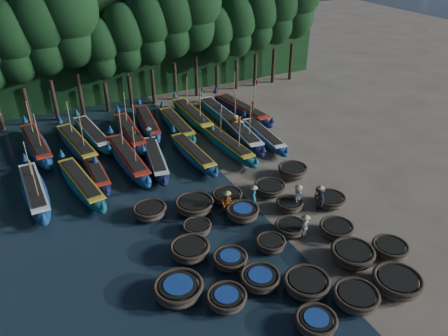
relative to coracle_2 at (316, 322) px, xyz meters
name	(u,v)px	position (x,y,z in m)	size (l,w,h in m)	color
ground	(256,207)	(2.41, 9.40, -0.42)	(120.00, 120.00, 0.00)	#7E6F5C
foliage_wall	(138,44)	(2.41, 32.90, 4.58)	(40.00, 3.00, 10.00)	black
coracle_2	(316,322)	(0.00, 0.00, 0.00)	(1.95, 1.95, 0.73)	brown
coracle_3	(356,297)	(2.61, 0.33, 0.01)	(2.46, 2.46, 0.75)	brown
coracle_4	(397,282)	(5.05, 0.12, 0.05)	(2.58, 2.58, 0.83)	brown
coracle_5	(226,298)	(-2.92, 3.09, -0.04)	(2.08, 2.08, 0.66)	brown
coracle_6	(260,279)	(-0.84, 3.45, -0.01)	(2.49, 2.49, 0.71)	brown
coracle_7	(307,284)	(1.01, 2.09, 0.02)	(2.37, 2.37, 0.78)	brown
coracle_8	(352,255)	(4.45, 2.70, 0.06)	(2.84, 2.84, 0.84)	brown
coracle_9	(390,249)	(6.70, 2.22, -0.03)	(2.44, 2.44, 0.70)	brown
coracle_10	(178,289)	(-4.77, 4.58, 0.06)	(2.97, 2.97, 0.83)	brown
coracle_11	(230,259)	(-1.52, 5.41, -0.03)	(2.03, 2.03, 0.68)	brown
coracle_12	(271,244)	(1.11, 5.56, -0.05)	(2.00, 2.00, 0.65)	brown
coracle_13	(290,228)	(2.88, 6.24, -0.04)	(1.84, 1.84, 0.67)	brown
coracle_14	(336,229)	(5.17, 4.88, -0.01)	(2.26, 2.26, 0.72)	brown
coracle_15	(190,250)	(-3.14, 7.00, 0.03)	(2.61, 2.61, 0.80)	brown
coracle_16	(197,228)	(-1.98, 8.70, -0.05)	(1.74, 1.74, 0.66)	brown
coracle_17	(243,212)	(1.08, 8.73, 0.04)	(2.12, 2.12, 0.80)	brown
coracle_18	(290,205)	(4.19, 8.22, -0.05)	(1.95, 1.95, 0.65)	brown
coracle_19	(330,200)	(6.75, 7.44, -0.02)	(2.02, 2.02, 0.71)	brown
coracle_20	(150,211)	(-3.94, 11.46, 0.01)	(2.50, 2.50, 0.76)	brown
coracle_21	(194,205)	(-1.25, 10.77, 0.04)	(2.47, 2.47, 0.80)	brown
coracle_22	(227,196)	(1.10, 10.85, -0.04)	(2.26, 2.26, 0.66)	brown
coracle_23	(270,188)	(4.05, 10.37, -0.02)	(2.61, 2.61, 0.71)	brown
coracle_24	(293,171)	(6.65, 11.45, 0.06)	(2.12, 2.12, 0.84)	brown
long_boat_0	(35,191)	(-10.00, 16.82, 0.15)	(1.76, 8.56, 3.64)	navy
long_boat_1	(81,183)	(-7.09, 16.42, 0.14)	(2.65, 8.35, 1.49)	navy
long_boat_2	(95,170)	(-5.86, 17.85, 0.07)	(1.38, 7.43, 1.31)	#0E1036
long_boat_3	(128,159)	(-3.34, 18.27, 0.20)	(1.91, 9.18, 3.90)	navy
long_boat_4	(156,159)	(-1.48, 17.46, 0.11)	(2.66, 7.83, 1.40)	#0E1036
long_boat_5	(193,153)	(1.34, 17.01, 0.11)	(1.67, 7.93, 1.40)	navy
long_boat_6	(228,145)	(4.30, 17.00, 0.14)	(2.01, 8.33, 3.54)	navy
long_boat_7	(240,132)	(6.22, 18.51, 0.19)	(2.35, 9.02, 3.84)	#0E1036
long_boat_8	(264,136)	(7.73, 17.21, 0.10)	(1.85, 7.74, 1.37)	navy
long_boat_9	(36,145)	(-9.11, 23.77, 0.18)	(2.30, 8.94, 3.81)	navy
long_boat_10	(77,144)	(-6.25, 22.41, 0.17)	(2.69, 8.74, 3.74)	navy
long_boat_11	(92,134)	(-4.76, 23.79, 0.14)	(2.40, 8.35, 1.48)	navy
long_boat_12	(130,133)	(-1.92, 22.62, 0.17)	(1.79, 8.73, 3.71)	navy
long_boat_13	(148,123)	(0.02, 23.84, 0.14)	(2.46, 8.35, 1.48)	navy
long_boat_14	(177,124)	(2.18, 22.46, 0.12)	(1.59, 8.15, 1.43)	navy
long_boat_15	(192,116)	(4.07, 23.51, 0.18)	(1.62, 8.99, 3.82)	navy
long_boat_16	(220,114)	(6.49, 22.70, 0.18)	(1.59, 8.96, 1.58)	navy
long_boat_17	(241,110)	(8.64, 22.63, 0.20)	(2.73, 9.14, 3.91)	#0E1036
fisherman_0	(298,196)	(4.75, 8.20, 0.44)	(0.93, 0.87, 1.80)	beige
fisherman_1	(254,196)	(2.28, 9.48, 0.46)	(0.63, 0.67, 1.73)	#195A6B
fisherman_2	(227,203)	(0.41, 9.51, 0.46)	(1.03, 1.01, 1.87)	#AD4E17
fisherman_3	(319,198)	(5.82, 7.41, 0.46)	(0.86, 1.21, 1.89)	black
fisherman_4	(305,226)	(3.35, 5.51, 0.41)	(0.96, 0.71, 1.72)	beige
fisherman_5	(149,137)	(-0.89, 20.69, 0.40)	(0.52, 1.47, 1.77)	#195A6B
fisherman_6	(235,124)	(6.29, 19.47, 0.50)	(0.90, 0.64, 1.93)	#AD4E17
tree_2	(12,42)	(-8.99, 29.40, 6.90)	(4.51, 4.51, 10.63)	black
tree_3	(40,30)	(-6.69, 29.40, 7.57)	(4.92, 4.92, 11.60)	black
tree_4	(67,19)	(-4.39, 29.40, 8.25)	(5.34, 5.34, 12.58)	black
tree_5	(100,48)	(-2.09, 29.40, 5.55)	(3.68, 3.68, 8.68)	black
tree_6	(124,38)	(0.21, 29.40, 6.22)	(4.09, 4.09, 9.65)	black
tree_7	(148,27)	(2.51, 29.40, 6.90)	(4.51, 4.51, 10.63)	black
tree_8	(171,17)	(4.81, 29.40, 7.57)	(4.92, 4.92, 11.60)	black
tree_9	(194,8)	(7.11, 29.40, 8.25)	(5.34, 5.34, 12.58)	black
tree_10	(216,34)	(9.41, 29.40, 5.55)	(3.68, 3.68, 8.68)	black
tree_11	(237,25)	(11.71, 29.40, 6.22)	(4.09, 4.09, 9.65)	black
tree_12	(257,16)	(14.01, 29.40, 6.90)	(4.51, 4.51, 10.63)	black
tree_13	(277,7)	(16.31, 29.40, 7.57)	(4.92, 4.92, 11.60)	black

